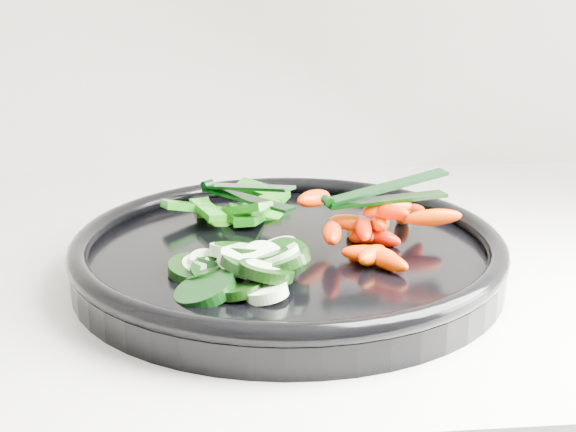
{
  "coord_description": "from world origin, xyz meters",
  "views": [
    {
      "loc": [
        -0.31,
        0.99,
        1.2
      ],
      "look_at": [
        -0.25,
        1.64,
        0.99
      ],
      "focal_mm": 50.0,
      "sensor_mm": 36.0,
      "label": 1
    }
  ],
  "objects": [
    {
      "name": "pepper_pile",
      "position": [
        -0.29,
        1.73,
        0.96
      ],
      "size": [
        0.13,
        0.11,
        0.04
      ],
      "color": "#17690A",
      "rests_on": "veggie_tray"
    },
    {
      "name": "veggie_tray",
      "position": [
        -0.25,
        1.64,
        0.95
      ],
      "size": [
        0.41,
        0.41,
        0.04
      ],
      "color": "black",
      "rests_on": "counter"
    },
    {
      "name": "tong_carrot",
      "position": [
        -0.17,
        1.63,
        1.0
      ],
      "size": [
        0.11,
        0.04,
        0.02
      ],
      "color": "black",
      "rests_on": "carrot_pile"
    },
    {
      "name": "cucumber_pile",
      "position": [
        -0.3,
        1.58,
        0.96
      ],
      "size": [
        0.13,
        0.12,
        0.04
      ],
      "color": "black",
      "rests_on": "veggie_tray"
    },
    {
      "name": "carrot_pile",
      "position": [
        -0.17,
        1.63,
        0.97
      ],
      "size": [
        0.14,
        0.16,
        0.05
      ],
      "color": "#FF4000",
      "rests_on": "veggie_tray"
    },
    {
      "name": "tong_pepper",
      "position": [
        -0.28,
        1.73,
        0.98
      ],
      "size": [
        0.09,
        0.09,
        0.02
      ],
      "color": "black",
      "rests_on": "pepper_pile"
    }
  ]
}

